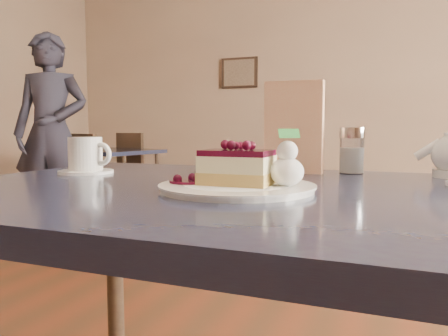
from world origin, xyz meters
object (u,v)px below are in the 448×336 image
(patron, at_px, (51,133))
(dessert_plate, at_px, (237,188))
(cheesecake_slice, at_px, (237,168))
(main_table, at_px, (246,229))
(coffee_set, at_px, (86,157))
(bg_table_far_left, at_px, (109,212))

(patron, bearing_deg, dessert_plate, -64.04)
(cheesecake_slice, bearing_deg, main_table, 90.00)
(coffee_set, bearing_deg, bg_table_far_left, 125.22)
(coffee_set, height_order, patron, patron)
(coffee_set, bearing_deg, cheesecake_slice, -19.04)
(cheesecake_slice, height_order, coffee_set, coffee_set)
(coffee_set, bearing_deg, main_table, -12.98)
(main_table, xyz_separation_m, cheesecake_slice, (-0.00, -0.06, 0.13))
(main_table, bearing_deg, cheesecake_slice, -90.00)
(dessert_plate, distance_m, cheesecake_slice, 0.04)
(bg_table_far_left, height_order, patron, patron)
(coffee_set, relative_size, patron, 0.08)
(cheesecake_slice, xyz_separation_m, coffee_set, (-0.49, 0.17, -0.00))
(coffee_set, bearing_deg, dessert_plate, -19.04)
(dessert_plate, height_order, bg_table_far_left, dessert_plate)
(main_table, distance_m, bg_table_far_left, 4.02)
(bg_table_far_left, bearing_deg, dessert_plate, -37.25)
(cheesecake_slice, relative_size, bg_table_far_left, 0.08)
(cheesecake_slice, bearing_deg, bg_table_far_left, 129.95)
(cheesecake_slice, distance_m, coffee_set, 0.52)
(dessert_plate, relative_size, bg_table_far_left, 0.16)
(bg_table_far_left, relative_size, patron, 0.98)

